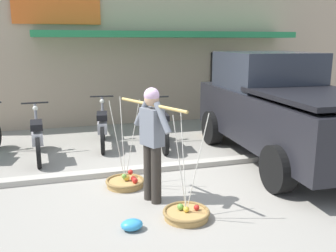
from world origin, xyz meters
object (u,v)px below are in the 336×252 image
fruit_basket_right_side (125,182)px  motorcycle_second_in_row (37,137)px  wooden_crate (213,129)px  motorcycle_third_in_row (103,127)px  fruit_vendor (152,137)px  plastic_litter_bag (132,225)px  parked_truck (281,108)px  fruit_basket_left_side (186,213)px  motorcycle_end_of_row (161,127)px

fruit_basket_right_side → motorcycle_second_in_row: fruit_basket_right_side is taller
wooden_crate → motorcycle_third_in_row: bearing=-175.2°
fruit_vendor → plastic_litter_bag: bearing=-121.1°
fruit_basket_right_side → wooden_crate: fruit_basket_right_side is taller
parked_truck → motorcycle_third_in_row: bearing=150.6°
fruit_basket_right_side → parked_truck: size_ratio=0.30×
plastic_litter_bag → fruit_basket_right_side: bearing=82.7°
fruit_vendor → wooden_crate: bearing=54.2°
fruit_basket_left_side → motorcycle_second_in_row: size_ratio=0.80×
motorcycle_second_in_row → fruit_basket_left_side: bearing=-59.1°
fruit_basket_left_side → parked_truck: 3.49m
parked_truck → wooden_crate: 2.34m
motorcycle_end_of_row → wooden_crate: size_ratio=4.13×
motorcycle_second_in_row → wooden_crate: motorcycle_second_in_row is taller
motorcycle_third_in_row → parked_truck: size_ratio=0.38×
fruit_vendor → fruit_basket_right_side: size_ratio=1.17×
parked_truck → plastic_litter_bag: size_ratio=17.12×
wooden_crate → motorcycle_second_in_row: bearing=-169.3°
motorcycle_end_of_row → fruit_basket_left_side: bearing=-100.0°
motorcycle_third_in_row → plastic_litter_bag: motorcycle_third_in_row is taller
plastic_litter_bag → fruit_vendor: bearing=58.9°
wooden_crate → motorcycle_end_of_row: bearing=-156.7°
fruit_vendor → motorcycle_second_in_row: (-1.70, 2.64, -0.52)m
motorcycle_end_of_row → parked_truck: parked_truck is taller
motorcycle_end_of_row → fruit_vendor: bearing=-108.1°
motorcycle_second_in_row → parked_truck: size_ratio=0.38×
fruit_basket_left_side → motorcycle_end_of_row: 3.50m
fruit_basket_left_side → fruit_basket_right_side: size_ratio=1.00×
motorcycle_third_in_row → wooden_crate: size_ratio=4.12×
fruit_basket_right_side → motorcycle_third_in_row: fruit_basket_right_side is taller
motorcycle_second_in_row → wooden_crate: size_ratio=4.14×
motorcycle_second_in_row → motorcycle_end_of_row: size_ratio=1.00×
fruit_vendor → wooden_crate: size_ratio=3.85×
motorcycle_third_in_row → parked_truck: bearing=-29.4°
wooden_crate → parked_truck: bearing=-75.9°
parked_truck → motorcycle_second_in_row: bearing=164.2°
motorcycle_second_in_row → motorcycle_end_of_row: same height
motorcycle_second_in_row → motorcycle_third_in_row: bearing=21.9°
fruit_basket_left_side → wooden_crate: 4.65m
motorcycle_end_of_row → wooden_crate: bearing=23.3°
motorcycle_third_in_row → motorcycle_end_of_row: (1.23, -0.44, 0.00)m
wooden_crate → fruit_vendor: bearing=-125.8°
motorcycle_second_in_row → wooden_crate: 4.24m
fruit_basket_left_side → plastic_litter_bag: fruit_basket_left_side is taller
fruit_vendor → wooden_crate: fruit_vendor is taller
fruit_vendor → plastic_litter_bag: 1.29m
fruit_basket_right_side → parked_truck: parked_truck is taller
fruit_basket_left_side → motorcycle_end_of_row: bearing=80.0°
fruit_vendor → parked_truck: 3.27m
fruit_vendor → motorcycle_third_in_row: fruit_vendor is taller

